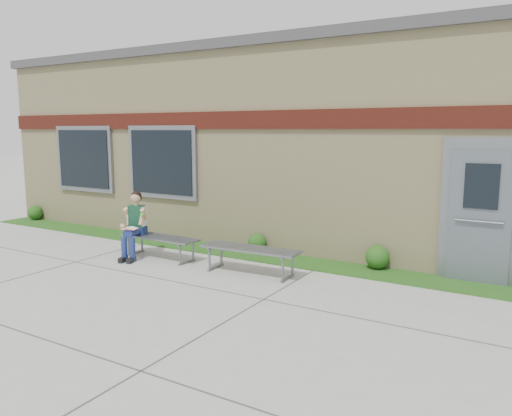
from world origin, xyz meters
The scene contains 9 objects.
ground centered at (0.00, 0.00, 0.00)m, with size 80.00×80.00×0.00m, color #9E9E99.
grass_strip centered at (0.00, 2.60, 0.01)m, with size 16.00×0.80×0.02m, color #134814.
school_building centered at (0.00, 5.99, 2.10)m, with size 16.20×6.22×4.20m.
bench_left centered at (-1.85, 1.52, 0.33)m, with size 1.63×0.49×0.42m.
bench_right centered at (0.15, 1.52, 0.35)m, with size 1.75×0.57×0.45m.
girl centered at (-2.31, 1.33, 0.65)m, with size 0.55×0.79×1.26m.
shrub_west centered at (-7.43, 2.85, 0.21)m, with size 0.39×0.39×0.39m, color #134814.
shrub_mid centered at (-0.50, 2.85, 0.20)m, with size 0.36×0.36×0.36m, color #134814.
shrub_east centered at (1.93, 2.85, 0.23)m, with size 0.41×0.41×0.41m, color #134814.
Camera 1 is at (4.41, -5.45, 2.41)m, focal length 35.00 mm.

